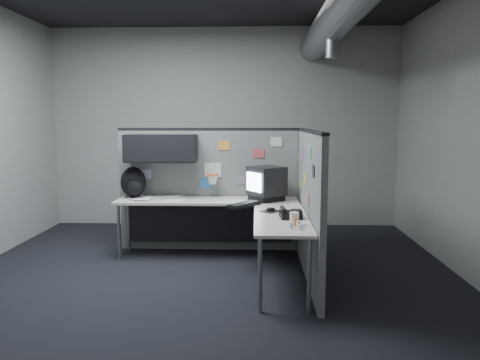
{
  "coord_description": "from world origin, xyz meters",
  "views": [
    {
      "loc": [
        0.52,
        -4.84,
        1.74
      ],
      "look_at": [
        0.34,
        0.35,
        1.07
      ],
      "focal_mm": 35.0,
      "sensor_mm": 36.0,
      "label": 1
    }
  ],
  "objects_px": {
    "desk": "(225,213)",
    "monitor": "(267,183)",
    "backpack": "(134,183)",
    "keyboard": "(244,205)",
    "phone": "(290,214)"
  },
  "relations": [
    {
      "from": "monitor",
      "to": "phone",
      "type": "xyz_separation_m",
      "value": [
        0.22,
        -1.04,
        -0.18
      ]
    },
    {
      "from": "keyboard",
      "to": "monitor",
      "type": "bearing_deg",
      "value": 48.26
    },
    {
      "from": "desk",
      "to": "phone",
      "type": "distance_m",
      "value": 1.09
    },
    {
      "from": "desk",
      "to": "monitor",
      "type": "distance_m",
      "value": 0.65
    },
    {
      "from": "keyboard",
      "to": "backpack",
      "type": "relative_size",
      "value": 1.18
    },
    {
      "from": "desk",
      "to": "monitor",
      "type": "xyz_separation_m",
      "value": [
        0.5,
        0.25,
        0.34
      ]
    },
    {
      "from": "phone",
      "to": "backpack",
      "type": "relative_size",
      "value": 0.63
    },
    {
      "from": "backpack",
      "to": "desk",
      "type": "bearing_deg",
      "value": -20.51
    },
    {
      "from": "phone",
      "to": "backpack",
      "type": "distance_m",
      "value": 2.27
    },
    {
      "from": "monitor",
      "to": "backpack",
      "type": "height_order",
      "value": "monitor"
    },
    {
      "from": "keyboard",
      "to": "desk",
      "type": "bearing_deg",
      "value": 137.81
    },
    {
      "from": "backpack",
      "to": "phone",
      "type": "bearing_deg",
      "value": -34.1
    },
    {
      "from": "desk",
      "to": "monitor",
      "type": "bearing_deg",
      "value": 26.2
    },
    {
      "from": "monitor",
      "to": "phone",
      "type": "height_order",
      "value": "monitor"
    },
    {
      "from": "monitor",
      "to": "phone",
      "type": "distance_m",
      "value": 1.08
    }
  ]
}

